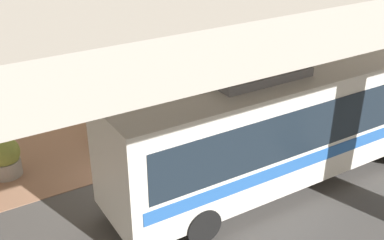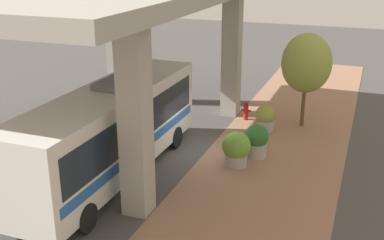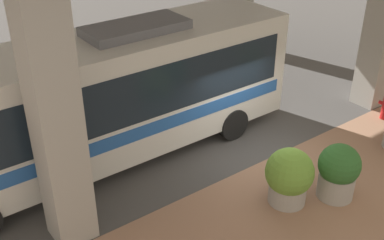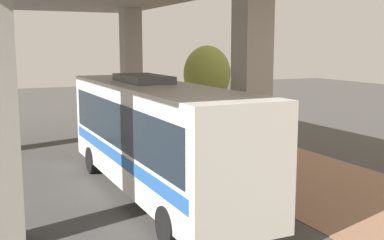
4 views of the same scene
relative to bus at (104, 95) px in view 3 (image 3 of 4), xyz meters
name	(u,v)px [view 3 (image 3 of 4)]	position (x,y,z in m)	size (l,w,h in m)	color
ground_plane	(263,162)	(-2.72, -3.46, -2.08)	(80.00, 80.00, 0.00)	#474442
sidewalk_strip	(349,217)	(-5.72, -3.46, -2.07)	(6.00, 40.00, 0.02)	#936B51
bus	(104,95)	(0.00, 0.00, 0.00)	(2.70, 11.15, 3.84)	silver
planter_front	(338,171)	(-4.96, -3.84, -1.30)	(1.06, 1.06, 1.52)	#9E998E
planter_back	(289,177)	(-4.37, -2.69, -1.31)	(1.21, 1.21, 1.52)	#9E998E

